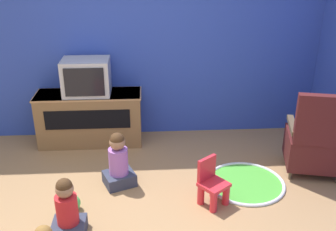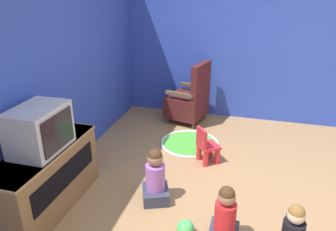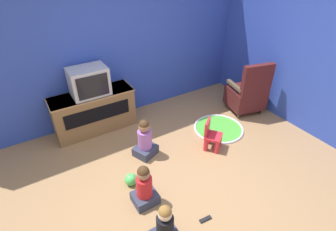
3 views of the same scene
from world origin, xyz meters
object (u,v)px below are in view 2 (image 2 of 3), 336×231
Objects in this scene: child_watching_center at (155,179)px; black_armchair at (189,100)px; yellow_kid_chair at (207,148)px; remote_control at (289,218)px; child_watching_left at (225,218)px; toy_ball at (186,228)px; television at (40,129)px; tv_cabinet at (46,178)px.

black_armchair is at bearing -19.32° from child_watching_center.
yellow_kid_chair is at bearing -44.88° from child_watching_center.
yellow_kid_chair is at bearing -127.45° from remote_control.
black_armchair is 6.72× the size of remote_control.
child_watching_left is 3.59× the size of toy_ball.
yellow_kid_chair is 1.35m from remote_control.
black_armchair is at bearing -140.46° from remote_control.
black_armchair is 1.74× the size of child_watching_left.
child_watching_center reaches higher than toy_ball.
television is 1.93m from child_watching_left.
yellow_kid_chair is 0.83× the size of child_watching_left.
child_watching_center is at bearing 44.56° from toy_ball.
remote_control is at bearing -78.67° from television.
child_watching_center is 3.81× the size of toy_ball.
tv_cabinet is 1.31× the size of black_armchair.
tv_cabinet is 8.83× the size of remote_control.
yellow_kid_chair is 0.79× the size of child_watching_center.
television is 1.68m from toy_ball.
toy_ball is 1.09m from remote_control.
black_armchair is 2.09× the size of yellow_kid_chair.
tv_cabinet is at bearing -6.45° from black_armchair.
black_armchair is 1.64× the size of child_watching_center.
remote_control is at bearing 48.24° from black_armchair.
television is 2.63m from remote_control.
remote_control is (-0.89, -0.99, -0.19)m from yellow_kid_chair.
yellow_kid_chair reaches higher than toy_ball.
child_watching_left is at bearing 158.11° from yellow_kid_chair.
remote_control is (0.07, -1.40, -0.26)m from child_watching_center.
television is 3.81× the size of remote_control.
black_armchair reaches higher than child_watching_center.
yellow_kid_chair is (1.38, -1.45, -0.16)m from tv_cabinet.
television is at bearing -90.00° from tv_cabinet.
yellow_kid_chair is at bearing -46.03° from television.
yellow_kid_chair is 1.04m from child_watching_center.
tv_cabinet is 8.23× the size of toy_ball.
remote_control is (0.48, -0.60, -0.24)m from child_watching_left.
yellow_kid_chair is 1.43m from child_watching_left.
television is at bearing -6.12° from black_armchair.
child_watching_center is at bearing 15.95° from black_armchair.
child_watching_left reaches higher than yellow_kid_chair.
tv_cabinet is 2.16× the size of child_watching_center.
tv_cabinet is 2.51m from remote_control.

